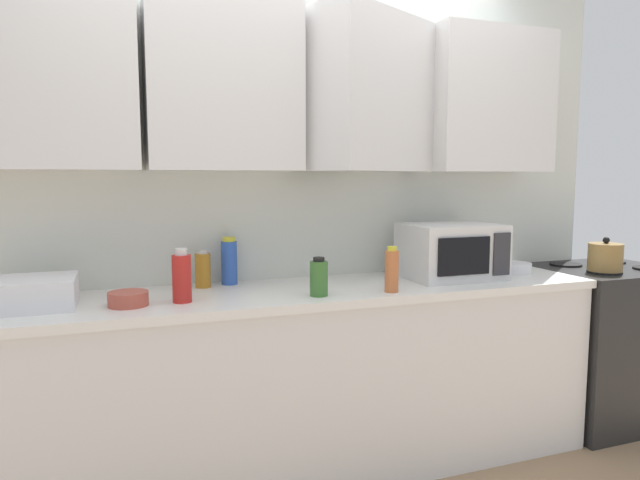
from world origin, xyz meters
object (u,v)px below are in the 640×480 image
Objects in this scene: microwave at (451,251)px; bottle_blue_cleaner at (229,261)px; bowl_mixing_large at (513,268)px; bottle_spice_jar at (392,270)px; bottle_amber_vinegar at (203,270)px; kettle at (605,257)px; bottle_green_oil at (319,278)px; stove_range at (603,343)px; bottle_red_sauce at (182,277)px; bowl_ceramic_small at (128,299)px; dish_rack at (25,293)px.

microwave is 2.07× the size of bottle_blue_cleaner.
microwave is 0.43m from bowl_mixing_large.
bottle_spice_jar reaches higher than bottle_amber_vinegar.
bottle_spice_jar is at bearing -177.63° from kettle.
bottle_spice_jar is at bearing -5.62° from bottle_green_oil.
bottle_amber_vinegar reaches higher than bowl_mixing_large.
stove_range is 4.03× the size of bottle_red_sauce.
kettle is 0.81× the size of bottle_blue_cleaner.
bottle_amber_vinegar is 0.45m from bowl_ceramic_small.
bowl_mixing_large is at bearing 4.17° from bottle_red_sauce.
microwave reaches higher than bottle_red_sauce.
bottle_spice_jar is 0.92× the size of bottle_red_sauce.
bottle_blue_cleaner reaches higher than bottle_green_oil.
stove_range is at bearing 1.70° from bowl_ceramic_small.
microwave is 2.29× the size of bottle_spice_jar.
bottle_blue_cleaner is 1.45× the size of bowl_ceramic_small.
stove_range is 1.90× the size of microwave.
bowl_mixing_large is (0.41, 0.02, -0.11)m from microwave.
bowl_ceramic_small is (-2.46, 0.06, -0.06)m from kettle.
microwave is 1.60m from bowl_ceramic_small.
bowl_ceramic_small is (-1.13, 0.12, -0.07)m from bottle_spice_jar.
bowl_ceramic_small is at bearing -178.30° from stove_range.
bottle_blue_cleaner is 1.16× the size of bowl_mixing_large.
bottle_spice_jar is (-0.46, -0.22, -0.04)m from microwave.
dish_rack is 2.38× the size of bowl_ceramic_small.
bowl_ceramic_small is (-1.59, -0.10, -0.11)m from microwave.
bottle_amber_vinegar is at bearing 40.03° from bowl_ceramic_small.
bottle_blue_cleaner reaches higher than bowl_ceramic_small.
bottle_blue_cleaner reaches higher than stove_range.
bottle_red_sauce is 1.42× the size of bowl_ceramic_small.
bowl_mixing_large is (2.00, 0.12, -0.00)m from bowl_ceramic_small.
bottle_red_sauce is at bearing -9.81° from dish_rack.
stove_range is at bearing 39.47° from kettle.
microwave reaches higher than bottle_green_oil.
bottle_spice_jar is 0.34m from bottle_green_oil.
kettle is 0.89× the size of bottle_spice_jar.
bowl_mixing_large is (-0.63, 0.05, 0.48)m from stove_range.
bottle_amber_vinegar is (-0.79, 0.40, -0.02)m from bottle_spice_jar.
kettle reaches higher than stove_range.
bottle_amber_vinegar is (-2.12, 0.35, -0.00)m from kettle.
bottle_green_oil is 0.86× the size of bowl_mixing_large.
bottle_red_sauce reaches higher than kettle.
bottle_red_sauce is at bearing -128.59° from bottle_blue_cleaner.
bowl_ceramic_small is at bearing 178.53° from bottle_red_sauce.
dish_rack is 1.81× the size of bottle_spice_jar.
bottle_amber_vinegar is 0.77× the size of bottle_blue_cleaner.
bowl_mixing_large is at bearing 15.54° from bottle_spice_jar.
bottle_green_oil is (-0.80, -0.18, -0.06)m from microwave.
bottle_green_oil reaches higher than bowl_mixing_large.
kettle is at bearing -9.37° from bottle_amber_vinegar.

